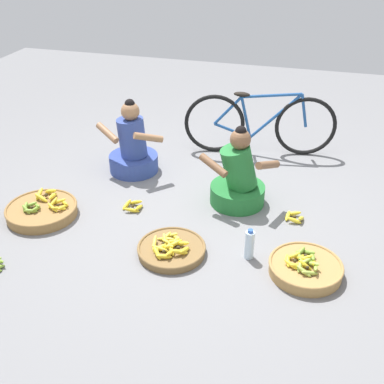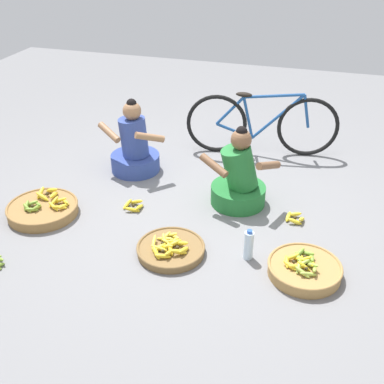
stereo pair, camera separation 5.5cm
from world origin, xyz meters
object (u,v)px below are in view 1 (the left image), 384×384
object	(u,v)px
bicycle_leaning	(260,124)
banana_basket_near_bicycle	(171,249)
vendor_woman_front	(238,179)
water_bottle	(249,244)
banana_basket_back_left	(305,267)
banana_basket_mid_left	(42,210)
loose_bananas_front_left	(294,217)
loose_bananas_front_right	(133,206)
vendor_woman_behind	(133,149)

from	to	relation	value
bicycle_leaning	banana_basket_near_bicycle	world-z (taller)	bicycle_leaning
vendor_woman_front	water_bottle	world-z (taller)	vendor_woman_front
banana_basket_near_bicycle	banana_basket_back_left	bearing A→B (deg)	2.05
banana_basket_mid_left	water_bottle	size ratio (longest dim) A/B	2.39
banana_basket_near_bicycle	loose_bananas_front_left	xyz separation A→B (m)	(0.92, 0.77, -0.01)
vendor_woman_front	banana_basket_back_left	distance (m)	1.15
bicycle_leaning	banana_basket_mid_left	xyz separation A→B (m)	(-1.70, -1.84, -0.30)
banana_basket_back_left	water_bottle	distance (m)	0.46
loose_bananas_front_right	water_bottle	size ratio (longest dim) A/B	0.69
loose_bananas_front_left	water_bottle	xyz separation A→B (m)	(-0.31, -0.65, 0.10)
banana_basket_back_left	loose_bananas_front_left	bearing A→B (deg)	101.41
bicycle_leaning	loose_bananas_front_left	distance (m)	1.44
vendor_woman_behind	banana_basket_mid_left	xyz separation A→B (m)	(-0.49, -1.05, -0.20)
loose_bananas_front_right	banana_basket_near_bicycle	bearing A→B (deg)	-44.61
bicycle_leaning	loose_bananas_front_right	world-z (taller)	bicycle_leaning
bicycle_leaning	banana_basket_back_left	distance (m)	2.15
banana_basket_back_left	banana_basket_mid_left	distance (m)	2.40
banana_basket_near_bicycle	water_bottle	distance (m)	0.64
vendor_woman_behind	bicycle_leaning	size ratio (longest dim) A/B	0.48
banana_basket_back_left	loose_bananas_front_right	bearing A→B (deg)	162.68
loose_bananas_front_right	loose_bananas_front_left	bearing A→B (deg)	8.52
banana_basket_near_bicycle	water_bottle	xyz separation A→B (m)	(0.62, 0.12, 0.08)
vendor_woman_front	banana_basket_back_left	xyz separation A→B (m)	(0.70, -0.88, -0.19)
vendor_woman_behind	loose_bananas_front_left	xyz separation A→B (m)	(1.75, -0.50, -0.23)
vendor_woman_front	loose_bananas_front_left	distance (m)	0.62
banana_basket_mid_left	water_bottle	xyz separation A→B (m)	(1.94, -0.10, 0.07)
banana_basket_near_bicycle	loose_bananas_front_left	size ratio (longest dim) A/B	3.12
banana_basket_back_left	water_bottle	size ratio (longest dim) A/B	2.11
bicycle_leaning	loose_bananas_front_left	world-z (taller)	bicycle_leaning
vendor_woman_front	bicycle_leaning	distance (m)	1.14
vendor_woman_front	loose_bananas_front_right	size ratio (longest dim) A/B	4.20
vendor_woman_front	vendor_woman_behind	xyz separation A→B (m)	(-1.20, 0.34, 0.01)
bicycle_leaning	loose_bananas_front_right	xyz separation A→B (m)	(-0.94, -1.51, -0.33)
vendor_woman_behind	bicycle_leaning	distance (m)	1.46
loose_bananas_front_left	banana_basket_mid_left	bearing A→B (deg)	-166.20
banana_basket_mid_left	vendor_woman_front	bearing A→B (deg)	22.74
loose_bananas_front_right	water_bottle	world-z (taller)	water_bottle
banana_basket_back_left	loose_bananas_front_right	xyz separation A→B (m)	(-1.62, 0.51, -0.03)
bicycle_leaning	banana_basket_mid_left	size ratio (longest dim) A/B	2.59
vendor_woman_behind	loose_bananas_front_right	bearing A→B (deg)	-68.89
vendor_woman_behind	water_bottle	bearing A→B (deg)	-38.35
banana_basket_mid_left	banana_basket_near_bicycle	xyz separation A→B (m)	(1.32, -0.21, -0.01)
bicycle_leaning	banana_basket_near_bicycle	size ratio (longest dim) A/B	2.98
banana_basket_mid_left	loose_bananas_front_left	bearing A→B (deg)	13.80
bicycle_leaning	water_bottle	world-z (taller)	bicycle_leaning
banana_basket_mid_left	water_bottle	distance (m)	1.94
banana_basket_back_left	vendor_woman_behind	bearing A→B (deg)	147.19
bicycle_leaning	banana_basket_back_left	size ratio (longest dim) A/B	2.94
banana_basket_mid_left	loose_bananas_front_right	size ratio (longest dim) A/B	3.45
vendor_woman_behind	banana_basket_back_left	bearing A→B (deg)	-32.81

